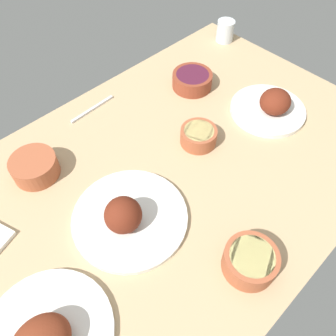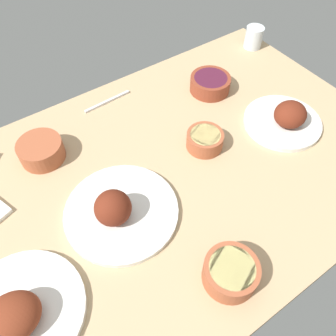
% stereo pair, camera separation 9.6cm
% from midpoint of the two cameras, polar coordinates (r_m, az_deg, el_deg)
% --- Properties ---
extents(dining_table, '(1.40, 0.90, 0.04)m').
position_cam_midpoint_polar(dining_table, '(0.99, -2.77, -1.59)').
color(dining_table, tan).
rests_on(dining_table, ground).
extents(plate_near_viewer, '(0.24, 0.24, 0.09)m').
position_cam_midpoint_polar(plate_near_viewer, '(1.16, 14.52, 9.79)').
color(plate_near_viewer, silver).
rests_on(plate_near_viewer, dining_table).
extents(plate_center_main, '(0.30, 0.30, 0.10)m').
position_cam_midpoint_polar(plate_center_main, '(0.88, -9.90, -8.24)').
color(plate_center_main, silver).
rests_on(plate_center_main, dining_table).
extents(bowl_pasta, '(0.11, 0.11, 0.05)m').
position_cam_midpoint_polar(bowl_pasta, '(1.03, 2.47, 5.27)').
color(bowl_pasta, '#A35133').
rests_on(bowl_pasta, dining_table).
extents(bowl_potatoes, '(0.13, 0.13, 0.06)m').
position_cam_midpoint_polar(bowl_potatoes, '(0.82, 10.21, -15.24)').
color(bowl_potatoes, '#A35133').
rests_on(bowl_potatoes, dining_table).
extents(bowl_sauce, '(0.13, 0.13, 0.06)m').
position_cam_midpoint_polar(bowl_sauce, '(1.04, -23.89, 0.07)').
color(bowl_sauce, '#A35133').
rests_on(bowl_sauce, dining_table).
extents(bowl_onions, '(0.14, 0.14, 0.05)m').
position_cam_midpoint_polar(bowl_onions, '(1.23, 1.77, 14.38)').
color(bowl_onions, brown).
rests_on(bowl_onions, dining_table).
extents(water_tumbler, '(0.07, 0.07, 0.08)m').
position_cam_midpoint_polar(water_tumbler, '(1.47, 7.56, 21.64)').
color(water_tumbler, silver).
rests_on(water_tumbler, dining_table).
extents(fork_loose, '(0.17, 0.02, 0.01)m').
position_cam_midpoint_polar(fork_loose, '(1.19, -14.80, 9.37)').
color(fork_loose, silver).
rests_on(fork_loose, dining_table).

